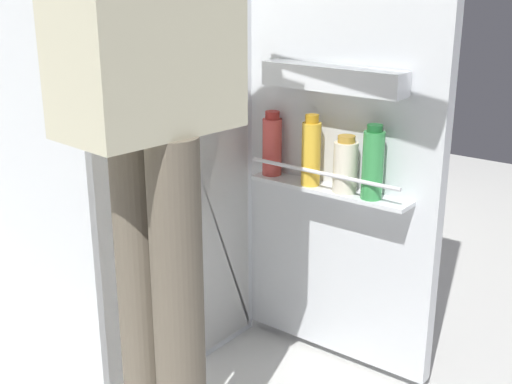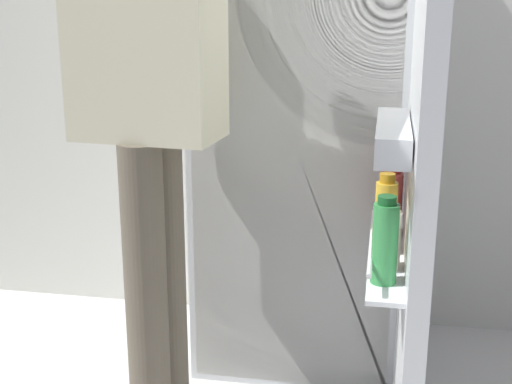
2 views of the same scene
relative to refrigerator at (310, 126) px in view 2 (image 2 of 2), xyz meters
name	(u,v)px [view 2 (image 2 of 2)]	position (x,y,z in m)	size (l,w,h in m)	color
refrigerator	(310,126)	(0.00, 0.00, 0.00)	(0.72, 1.22, 1.69)	silver
person	(151,70)	(-0.37, -0.49, 0.23)	(0.55, 0.75, 1.78)	#665B4C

